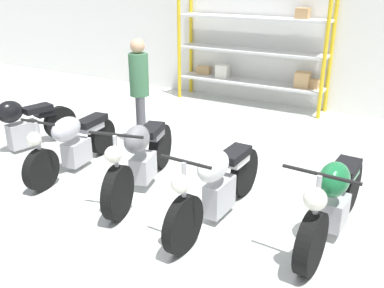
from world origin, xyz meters
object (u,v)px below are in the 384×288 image
motorcycle_black (17,126)px  motorcycle_grey (141,157)px  motorcycle_green (333,200)px  person_browsing (139,84)px  shelving_rack (254,54)px  motorcycle_white (217,184)px  motorcycle_silver (73,142)px

motorcycle_black → motorcycle_grey: bearing=100.0°
motorcycle_green → person_browsing: bearing=-106.6°
shelving_rack → motorcycle_white: 5.10m
motorcycle_silver → motorcycle_green: 3.77m
motorcycle_green → motorcycle_black: bearing=-87.0°
motorcycle_grey → motorcycle_white: motorcycle_grey is taller
motorcycle_green → motorcycle_white: bearing=-73.8°
motorcycle_black → person_browsing: bearing=140.4°
motorcycle_black → motorcycle_green: (5.10, -0.03, 0.03)m
motorcycle_grey → motorcycle_green: motorcycle_grey is taller
motorcycle_green → motorcycle_grey: bearing=-84.6°
shelving_rack → motorcycle_black: size_ratio=1.64×
motorcycle_grey → motorcycle_green: 2.51m
shelving_rack → person_browsing: size_ratio=1.88×
motorcycle_grey → motorcycle_green: size_ratio=1.03×
motorcycle_white → person_browsing: bearing=-123.0°
motorcycle_black → motorcycle_silver: 1.33m
motorcycle_white → motorcycle_grey: bearing=-97.0°
motorcycle_black → motorcycle_silver: (1.33, -0.09, -0.00)m
motorcycle_black → motorcycle_grey: size_ratio=0.95×
motorcycle_black → person_browsing: person_browsing is taller
motorcycle_silver → person_browsing: (0.27, 1.33, 0.64)m
motorcycle_silver → motorcycle_white: (2.50, -0.23, 0.04)m
motorcycle_black → motorcycle_white: bearing=98.0°
motorcycle_grey → person_browsing: person_browsing is taller
motorcycle_black → motorcycle_silver: size_ratio=1.04×
shelving_rack → motorcycle_silver: bearing=-102.2°
shelving_rack → motorcycle_silver: 4.75m
motorcycle_grey → motorcycle_silver: bearing=-105.7°
shelving_rack → motorcycle_green: 5.36m
shelving_rack → motorcycle_silver: shelving_rack is taller
shelving_rack → person_browsing: 3.35m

